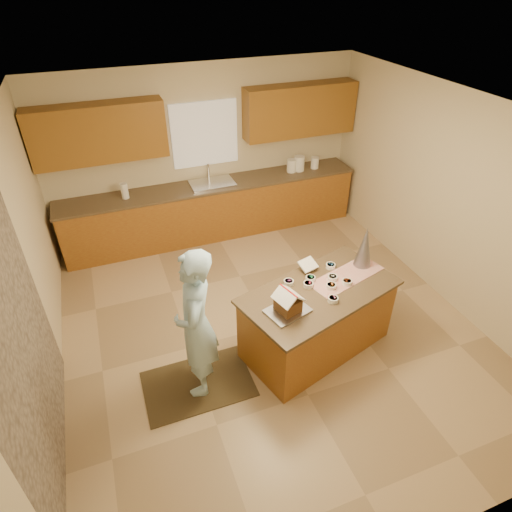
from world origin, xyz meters
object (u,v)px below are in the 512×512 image
Objects in this scene: island_base at (317,320)px; boy at (196,325)px; gingerbread_house at (288,303)px; tinsel_tree at (365,247)px.

boy reaches higher than island_base.
island_base is at bearing 21.68° from gingerbread_house.
gingerbread_house is at bearing 100.13° from boy.
tinsel_tree is 2.16m from boy.
boy is 5.33× the size of gingerbread_house.
tinsel_tree is 0.30× the size of boy.
island_base is 0.98× the size of boy.
island_base is 3.27× the size of tinsel_tree.
gingerbread_house is at bearing -174.81° from island_base.
island_base is at bearing -159.85° from tinsel_tree.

